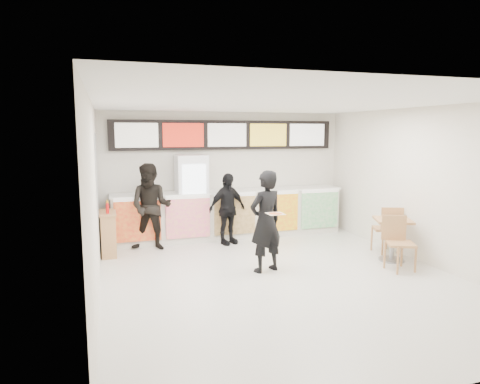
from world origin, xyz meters
name	(u,v)px	position (x,y,z in m)	size (l,w,h in m)	color
floor	(280,278)	(0.00, 0.00, 0.00)	(7.00, 7.00, 0.00)	beige
ceiling	(283,103)	(0.00, 0.00, 3.00)	(7.00, 7.00, 0.00)	white
wall_back	(226,174)	(0.00, 3.50, 1.50)	(6.00, 6.00, 0.00)	silver
wall_left	(95,201)	(-3.00, 0.00, 1.50)	(7.00, 7.00, 0.00)	silver
wall_right	(427,186)	(3.00, 0.00, 1.50)	(7.00, 7.00, 0.00)	silver
service_counter	(230,214)	(0.00, 3.09, 0.57)	(5.56, 0.77, 1.14)	silver
menu_board	(226,135)	(0.00, 3.41, 2.45)	(5.50, 0.14, 0.70)	black
drinks_fridge	(192,198)	(-0.93, 3.11, 1.00)	(0.70, 0.67, 2.00)	white
mirror_panel	(97,171)	(-2.99, 2.45, 1.75)	(0.01, 2.00, 1.50)	#B2B7BF
customer_main	(266,221)	(-0.11, 0.43, 0.93)	(0.67, 0.44, 1.85)	black
customer_left	(151,207)	(-1.93, 2.55, 0.93)	(0.91, 0.71, 1.87)	black
customer_mid	(227,209)	(-0.25, 2.50, 0.81)	(0.95, 0.39, 1.61)	black
pizza_slice	(275,213)	(-0.11, -0.02, 1.16)	(0.36, 0.36, 0.02)	beige
cafe_table	(393,232)	(2.50, 0.29, 0.58)	(1.11, 1.74, 0.99)	tan
condiment_ledge	(109,233)	(-2.82, 2.41, 0.46)	(0.33, 0.81, 1.08)	tan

